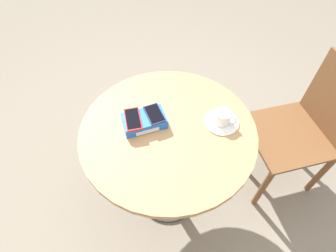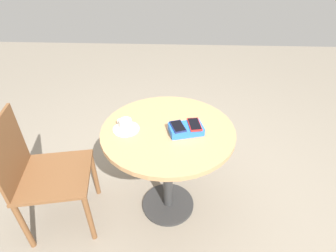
{
  "view_description": "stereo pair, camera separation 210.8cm",
  "coord_description": "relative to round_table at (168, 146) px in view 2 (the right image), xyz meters",
  "views": [
    {
      "loc": [
        -0.04,
        -0.77,
        1.72
      ],
      "look_at": [
        0.0,
        0.0,
        0.76
      ],
      "focal_mm": 28.0,
      "sensor_mm": 36.0,
      "label": 1
    },
    {
      "loc": [
        -0.06,
        1.34,
        1.7
      ],
      "look_at": [
        0.0,
        0.0,
        0.76
      ],
      "focal_mm": 28.0,
      "sensor_mm": 36.0,
      "label": 2
    }
  ],
  "objects": [
    {
      "name": "phone_navy",
      "position": [
        -0.06,
        0.05,
        0.19
      ],
      "size": [
        0.11,
        0.14,
        0.01
      ],
      "color": "navy",
      "rests_on": "phone_box"
    },
    {
      "name": "phone_red",
      "position": [
        -0.16,
        0.02,
        0.19
      ],
      "size": [
        0.09,
        0.15,
        0.01
      ],
      "color": "red",
      "rests_on": "phone_box"
    },
    {
      "name": "phone_box",
      "position": [
        -0.11,
        0.03,
        0.16
      ],
      "size": [
        0.23,
        0.17,
        0.05
      ],
      "color": "blue",
      "rests_on": "round_table"
    },
    {
      "name": "round_table",
      "position": [
        0.0,
        0.0,
        0.0
      ],
      "size": [
        0.85,
        0.85,
        0.74
      ],
      "color": "#2D2D2D",
      "rests_on": "ground_plane"
    },
    {
      "name": "saucer",
      "position": [
        0.26,
        0.02,
        0.14
      ],
      "size": [
        0.17,
        0.17,
        0.01
      ],
      "primitive_type": "cylinder",
      "color": "white",
      "rests_on": "round_table"
    },
    {
      "name": "coffee_cup",
      "position": [
        0.26,
        0.02,
        0.18
      ],
      "size": [
        0.1,
        0.08,
        0.06
      ],
      "color": "white",
      "rests_on": "saucer"
    },
    {
      "name": "ground_plane",
      "position": [
        0.0,
        0.0,
        -0.6
      ],
      "size": [
        8.0,
        8.0,
        0.0
      ],
      "primitive_type": "plane",
      "color": "gray"
    },
    {
      "name": "chair_near_window",
      "position": [
        0.82,
        0.16,
        -0.13
      ],
      "size": [
        0.53,
        0.53,
        0.88
      ],
      "color": "brown",
      "rests_on": "ground_plane"
    }
  ]
}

